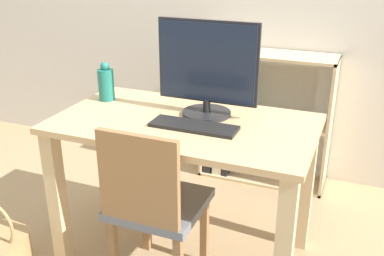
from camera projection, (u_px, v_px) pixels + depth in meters
ground_plane at (185, 252)px, 2.38m from camera, size 10.00×10.00×0.00m
desk at (184, 150)px, 2.15m from camera, size 1.22×0.69×0.75m
monitor at (207, 67)px, 2.08m from camera, size 0.49×0.24×0.45m
keyboard at (194, 126)px, 2.01m from camera, size 0.40×0.13×0.02m
vase at (106, 83)px, 2.34m from camera, size 0.08×0.08×0.20m
chair at (153, 203)px, 1.99m from camera, size 0.40×0.40×0.83m
bookshelf at (242, 119)px, 3.04m from camera, size 0.84×0.28×0.88m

